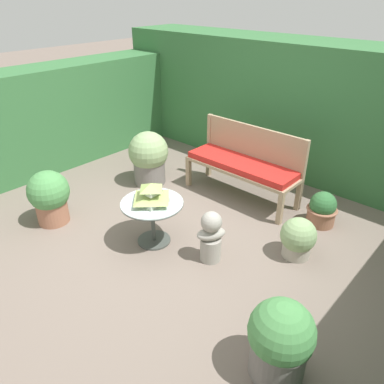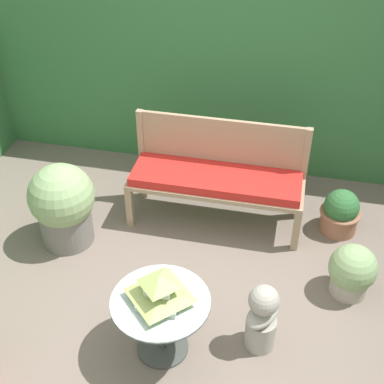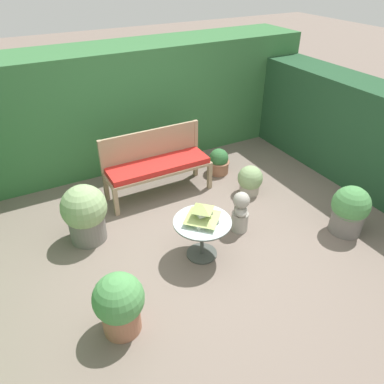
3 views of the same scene
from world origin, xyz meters
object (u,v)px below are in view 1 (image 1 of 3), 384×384
at_px(garden_bench, 241,167).
at_px(potted_plant_path_edge, 322,209).
at_px(potted_plant_patio_mid, 149,157).
at_px(potted_plant_bench_left, 49,196).
at_px(garden_bust, 211,236).
at_px(potted_plant_hedge_corner, 280,340).
at_px(pagoda_birdhouse, 151,194).
at_px(potted_plant_bench_right, 298,238).
at_px(patio_table, 152,211).

height_order(garden_bench, potted_plant_path_edge, garden_bench).
xyz_separation_m(potted_plant_patio_mid, potted_plant_bench_left, (-0.08, -1.48, -0.05)).
relative_size(garden_bust, potted_plant_hedge_corner, 0.87).
relative_size(garden_bust, potted_plant_patio_mid, 0.74).
xyz_separation_m(pagoda_birdhouse, potted_plant_bench_right, (1.29, 0.84, -0.38)).
distance_m(potted_plant_bench_right, potted_plant_bench_left, 2.85).
bearing_deg(potted_plant_hedge_corner, garden_bust, 150.51).
relative_size(garden_bust, potted_plant_bench_right, 1.28).
bearing_deg(potted_plant_bench_right, pagoda_birdhouse, -147.05).
bearing_deg(garden_bust, garden_bench, 52.50).
relative_size(potted_plant_bench_right, potted_plant_bench_left, 0.67).
xyz_separation_m(pagoda_birdhouse, potted_plant_hedge_corner, (1.86, -0.49, -0.27)).
xyz_separation_m(patio_table, potted_plant_bench_right, (1.29, 0.84, -0.18)).
bearing_deg(potted_plant_bench_left, patio_table, 24.58).
bearing_deg(garden_bench, potted_plant_path_edge, 5.75).
distance_m(garden_bust, potted_plant_path_edge, 1.50).
height_order(patio_table, garden_bust, garden_bust).
bearing_deg(potted_plant_bench_left, pagoda_birdhouse, 24.58).
bearing_deg(potted_plant_patio_mid, pagoda_birdhouse, -40.25).
bearing_deg(potted_plant_bench_left, potted_plant_hedge_corner, 1.02).
distance_m(patio_table, pagoda_birdhouse, 0.20).
xyz_separation_m(garden_bench, potted_plant_path_edge, (1.10, 0.11, -0.24)).
distance_m(pagoda_birdhouse, potted_plant_hedge_corner, 1.94).
distance_m(potted_plant_path_edge, potted_plant_hedge_corner, 2.18).
distance_m(garden_bench, patio_table, 1.47).
height_order(garden_bust, potted_plant_hedge_corner, potted_plant_hedge_corner).
relative_size(garden_bench, potted_plant_patio_mid, 2.02).
xyz_separation_m(potted_plant_patio_mid, potted_plant_path_edge, (2.32, 0.64, -0.20)).
xyz_separation_m(garden_bench, potted_plant_hedge_corner, (1.75, -1.96, -0.11)).
height_order(pagoda_birdhouse, potted_plant_bench_right, pagoda_birdhouse).
distance_m(garden_bench, potted_plant_bench_left, 2.40).
height_order(garden_bust, potted_plant_bench_left, potted_plant_bench_left).
relative_size(patio_table, potted_plant_bench_left, 1.02).
bearing_deg(potted_plant_path_edge, potted_plant_patio_mid, -164.51).
distance_m(patio_table, potted_plant_path_edge, 2.00).
bearing_deg(pagoda_birdhouse, potted_plant_patio_mid, 139.75).
height_order(potted_plant_path_edge, potted_plant_bench_left, potted_plant_bench_left).
distance_m(potted_plant_path_edge, potted_plant_bench_left, 3.21).
height_order(pagoda_birdhouse, garden_bust, pagoda_birdhouse).
relative_size(garden_bench, patio_table, 2.29).
bearing_deg(pagoda_birdhouse, garden_bench, 85.85).
bearing_deg(potted_plant_hedge_corner, potted_plant_path_edge, 107.40).
bearing_deg(potted_plant_bench_right, potted_plant_bench_left, -150.90).
distance_m(pagoda_birdhouse, potted_plant_patio_mid, 1.47).
height_order(potted_plant_bench_right, potted_plant_path_edge, potted_plant_bench_right).
distance_m(garden_bust, potted_plant_bench_right, 0.91).
distance_m(garden_bust, potted_plant_hedge_corner, 1.37).
bearing_deg(garden_bench, pagoda_birdhouse, -94.15).
bearing_deg(potted_plant_path_edge, garden_bench, -174.25).
height_order(patio_table, potted_plant_patio_mid, potted_plant_patio_mid).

